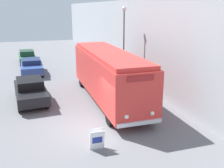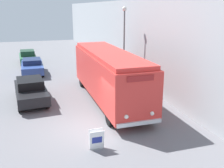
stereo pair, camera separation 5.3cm
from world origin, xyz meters
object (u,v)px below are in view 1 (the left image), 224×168
(sign_board, at_px, (97,140))
(parked_car_far, at_px, (27,57))
(streetlamp, at_px, (124,35))
(vintage_bus, at_px, (109,74))
(parked_car_near, at_px, (31,90))
(parked_car_mid, at_px, (32,66))

(sign_board, height_order, parked_car_far, parked_car_far)
(sign_board, distance_m, streetlamp, 11.44)
(vintage_bus, height_order, streetlamp, streetlamp)
(parked_car_near, relative_size, parked_car_mid, 1.07)
(vintage_bus, distance_m, streetlamp, 4.91)
(sign_board, bearing_deg, parked_car_far, 97.59)
(sign_board, bearing_deg, parked_car_mid, 98.87)
(sign_board, xyz_separation_m, parked_car_mid, (-2.41, 15.45, 0.30))
(vintage_bus, bearing_deg, parked_car_far, 109.26)
(parked_car_mid, xyz_separation_m, parked_car_far, (-0.38, 5.49, 0.00))
(streetlamp, distance_m, parked_car_far, 14.00)
(streetlamp, bearing_deg, parked_car_mid, 141.60)
(parked_car_mid, bearing_deg, parked_car_near, -92.05)
(parked_car_far, bearing_deg, vintage_bus, -73.43)
(sign_board, relative_size, parked_car_far, 0.21)
(vintage_bus, xyz_separation_m, sign_board, (-2.42, -6.03, -1.46))
(parked_car_far, bearing_deg, streetlamp, -58.50)
(vintage_bus, distance_m, sign_board, 6.66)
(parked_car_mid, distance_m, parked_car_far, 5.51)
(streetlamp, relative_size, parked_car_far, 1.41)
(parked_car_near, bearing_deg, streetlamp, 12.64)
(vintage_bus, xyz_separation_m, parked_car_mid, (-4.83, 9.42, -1.16))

